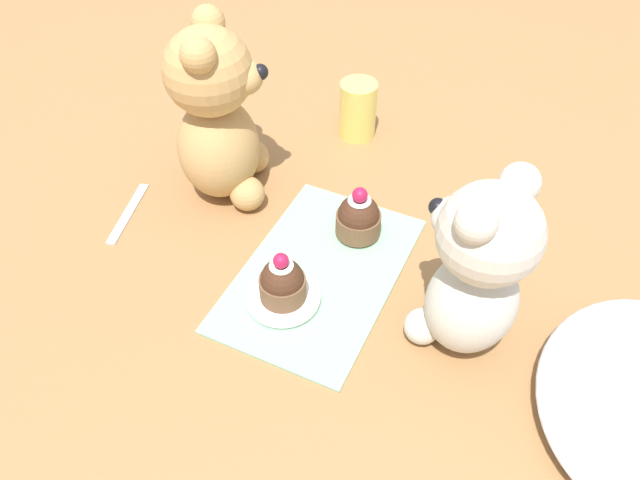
{
  "coord_description": "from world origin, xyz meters",
  "views": [
    {
      "loc": [
        0.43,
        0.21,
        0.54
      ],
      "look_at": [
        0.0,
        0.0,
        0.06
      ],
      "focal_mm": 35.0,
      "sensor_mm": 36.0,
      "label": 1
    }
  ],
  "objects_px": {
    "cupcake_near_cream_bear": "(358,218)",
    "teaspoon": "(128,212)",
    "saucer_plate": "(283,297)",
    "juice_glass": "(358,110)",
    "teddy_bear_tan": "(217,117)",
    "teddy_bear_cream": "(477,269)",
    "cupcake_near_tan_bear": "(282,282)"
  },
  "relations": [
    {
      "from": "cupcake_near_cream_bear",
      "to": "saucer_plate",
      "type": "height_order",
      "value": "cupcake_near_cream_bear"
    },
    {
      "from": "saucer_plate",
      "to": "teaspoon",
      "type": "height_order",
      "value": "saucer_plate"
    },
    {
      "from": "saucer_plate",
      "to": "juice_glass",
      "type": "height_order",
      "value": "juice_glass"
    },
    {
      "from": "saucer_plate",
      "to": "juice_glass",
      "type": "relative_size",
      "value": 0.99
    },
    {
      "from": "teddy_bear_tan",
      "to": "cupcake_near_tan_bear",
      "type": "xyz_separation_m",
      "value": [
        0.14,
        0.16,
        -0.08
      ]
    },
    {
      "from": "teddy_bear_tan",
      "to": "teaspoon",
      "type": "height_order",
      "value": "teddy_bear_tan"
    },
    {
      "from": "cupcake_near_cream_bear",
      "to": "teaspoon",
      "type": "xyz_separation_m",
      "value": [
        0.09,
        -0.28,
        -0.03
      ]
    },
    {
      "from": "cupcake_near_tan_bear",
      "to": "teaspoon",
      "type": "xyz_separation_m",
      "value": [
        -0.04,
        -0.25,
        -0.03
      ]
    },
    {
      "from": "cupcake_near_cream_bear",
      "to": "teaspoon",
      "type": "height_order",
      "value": "cupcake_near_cream_bear"
    },
    {
      "from": "teddy_bear_tan",
      "to": "saucer_plate",
      "type": "distance_m",
      "value": 0.24
    },
    {
      "from": "teddy_bear_tan",
      "to": "juice_glass",
      "type": "height_order",
      "value": "teddy_bear_tan"
    },
    {
      "from": "teddy_bear_tan",
      "to": "teaspoon",
      "type": "bearing_deg",
      "value": 114.1
    },
    {
      "from": "cupcake_near_tan_bear",
      "to": "saucer_plate",
      "type": "bearing_deg",
      "value": -90.0
    },
    {
      "from": "teddy_bear_cream",
      "to": "juice_glass",
      "type": "height_order",
      "value": "teddy_bear_cream"
    },
    {
      "from": "teddy_bear_tan",
      "to": "juice_glass",
      "type": "relative_size",
      "value": 2.81
    },
    {
      "from": "saucer_plate",
      "to": "teaspoon",
      "type": "xyz_separation_m",
      "value": [
        -0.04,
        -0.25,
        -0.01
      ]
    },
    {
      "from": "teddy_bear_tan",
      "to": "teaspoon",
      "type": "relative_size",
      "value": 2.08
    },
    {
      "from": "teaspoon",
      "to": "teddy_bear_tan",
      "type": "bearing_deg",
      "value": 123.53
    },
    {
      "from": "cupcake_near_tan_bear",
      "to": "cupcake_near_cream_bear",
      "type": "bearing_deg",
      "value": 165.84
    },
    {
      "from": "juice_glass",
      "to": "teaspoon",
      "type": "height_order",
      "value": "juice_glass"
    },
    {
      "from": "teddy_bear_cream",
      "to": "teddy_bear_tan",
      "type": "height_order",
      "value": "teddy_bear_tan"
    },
    {
      "from": "saucer_plate",
      "to": "juice_glass",
      "type": "xyz_separation_m",
      "value": [
        -0.33,
        -0.05,
        0.03
      ]
    },
    {
      "from": "saucer_plate",
      "to": "teaspoon",
      "type": "relative_size",
      "value": 0.73
    },
    {
      "from": "juice_glass",
      "to": "teaspoon",
      "type": "distance_m",
      "value": 0.35
    },
    {
      "from": "teddy_bear_cream",
      "to": "teddy_bear_tan",
      "type": "xyz_separation_m",
      "value": [
        -0.1,
        -0.35,
        0.01
      ]
    },
    {
      "from": "teddy_bear_cream",
      "to": "saucer_plate",
      "type": "relative_size",
      "value": 2.54
    },
    {
      "from": "teddy_bear_cream",
      "to": "saucer_plate",
      "type": "xyz_separation_m",
      "value": [
        0.04,
        -0.19,
        -0.1
      ]
    },
    {
      "from": "teddy_bear_tan",
      "to": "teaspoon",
      "type": "xyz_separation_m",
      "value": [
        0.1,
        -0.09,
        -0.11
      ]
    },
    {
      "from": "juice_glass",
      "to": "teaspoon",
      "type": "relative_size",
      "value": 0.74
    },
    {
      "from": "cupcake_near_cream_bear",
      "to": "juice_glass",
      "type": "xyz_separation_m",
      "value": [
        -0.19,
        -0.08,
        0.01
      ]
    },
    {
      "from": "saucer_plate",
      "to": "teaspoon",
      "type": "distance_m",
      "value": 0.25
    },
    {
      "from": "teddy_bear_tan",
      "to": "juice_glass",
      "type": "bearing_deg",
      "value": -55.05
    }
  ]
}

